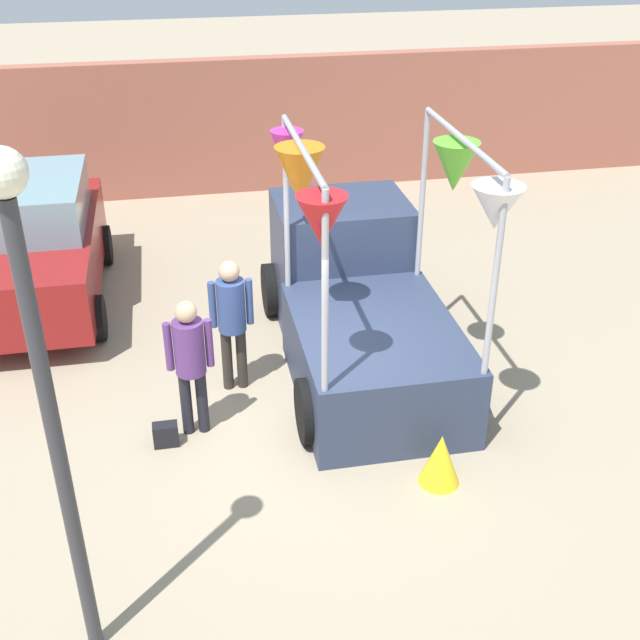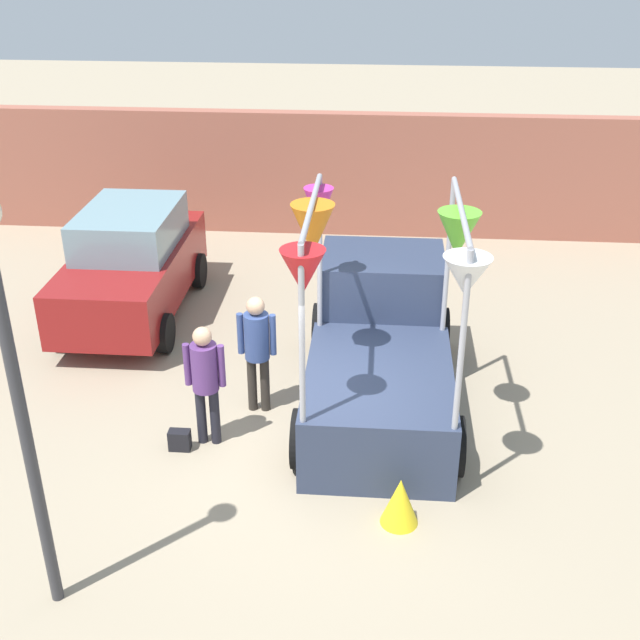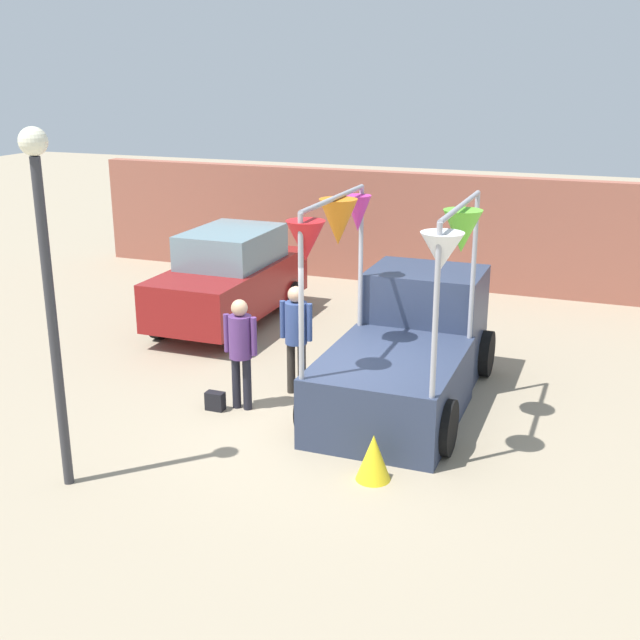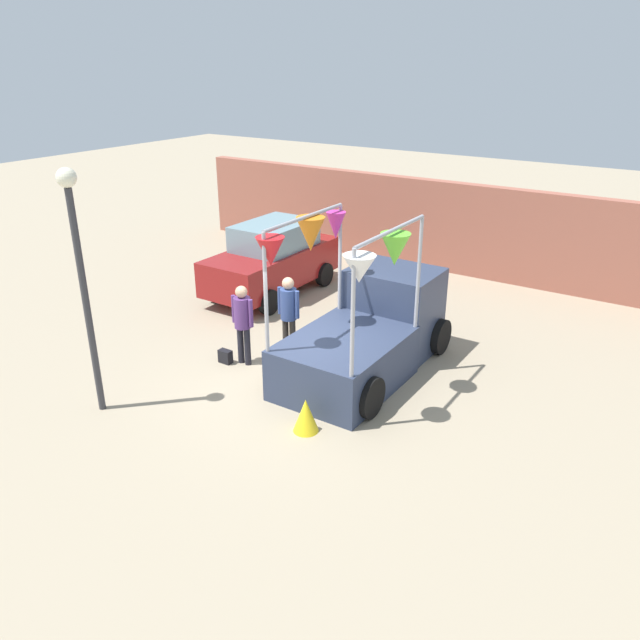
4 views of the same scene
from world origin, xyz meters
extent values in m
plane|color=gray|center=(0.00, 0.00, 0.00)|extent=(60.00, 60.00, 0.00)
cube|color=#2D3851|center=(0.82, 0.35, 0.50)|extent=(1.90, 2.60, 1.00)
cube|color=#2D3851|center=(0.82, 2.35, 0.90)|extent=(1.80, 1.40, 1.80)
cube|color=#8CB2C6|center=(0.82, 2.35, 1.35)|extent=(1.76, 1.37, 0.60)
cylinder|color=black|center=(-0.13, 2.70, 0.38)|extent=(0.22, 0.76, 0.76)
cylinder|color=black|center=(1.77, 2.70, 0.38)|extent=(0.22, 0.76, 0.76)
cylinder|color=black|center=(-0.13, -0.35, 0.38)|extent=(0.22, 0.76, 0.76)
cylinder|color=black|center=(1.77, -0.35, 0.38)|extent=(0.22, 0.76, 0.76)
cylinder|color=#A5A5AD|center=(-0.05, 1.57, 2.09)|extent=(0.07, 0.07, 2.19)
cylinder|color=#A5A5AD|center=(1.69, 1.57, 2.09)|extent=(0.07, 0.07, 2.19)
cylinder|color=#A5A5AD|center=(-0.05, -0.87, 2.09)|extent=(0.07, 0.07, 2.19)
cylinder|color=#A5A5AD|center=(1.69, -0.87, 2.09)|extent=(0.07, 0.07, 2.19)
cylinder|color=#A5A5AD|center=(-0.05, 0.35, 3.19)|extent=(0.07, 2.44, 0.07)
cylinder|color=#A5A5AD|center=(1.69, 0.35, 3.19)|extent=(0.07, 2.44, 0.07)
cone|color=red|center=(-0.05, -0.70, 2.81)|extent=(0.60, 0.60, 0.52)
cone|color=white|center=(1.69, -0.70, 2.82)|extent=(0.63, 0.63, 0.45)
cone|color=orange|center=(-0.05, 0.52, 2.83)|extent=(0.59, 0.59, 0.65)
cone|color=#66CC33|center=(1.69, 0.52, 2.83)|extent=(0.71, 0.71, 0.57)
cone|color=#D83399|center=(-0.05, 1.40, 2.81)|extent=(0.55, 0.55, 0.54)
cube|color=maroon|center=(-3.43, 3.66, 0.77)|extent=(1.70, 4.00, 0.90)
cube|color=#72939E|center=(-3.43, 3.81, 1.55)|extent=(1.50, 2.10, 0.66)
cylinder|color=black|center=(-2.58, 4.91, 0.32)|extent=(0.18, 0.64, 0.64)
cylinder|color=black|center=(-2.58, 2.41, 0.32)|extent=(0.18, 0.64, 0.64)
cylinder|color=black|center=(-1.48, 0.03, 0.41)|extent=(0.13, 0.13, 0.81)
cylinder|color=black|center=(-1.30, 0.03, 0.41)|extent=(0.13, 0.13, 0.81)
cylinder|color=#593372|center=(-1.39, 0.03, 1.13)|extent=(0.34, 0.34, 0.64)
sphere|color=tan|center=(-1.39, 0.03, 1.58)|extent=(0.24, 0.24, 0.24)
cylinder|color=#593372|center=(-1.61, 0.03, 1.16)|extent=(0.09, 0.09, 0.58)
cylinder|color=#593372|center=(-1.17, 0.03, 1.16)|extent=(0.09, 0.09, 0.58)
cylinder|color=#2D2823|center=(-0.94, 0.86, 0.42)|extent=(0.13, 0.13, 0.83)
cylinder|color=#2D2823|center=(-0.76, 0.86, 0.42)|extent=(0.13, 0.13, 0.83)
cylinder|color=#33477F|center=(-0.85, 0.86, 1.16)|extent=(0.34, 0.34, 0.66)
sphere|color=tan|center=(-0.85, 0.86, 1.61)|extent=(0.25, 0.25, 0.25)
cylinder|color=#33477F|center=(-1.07, 0.86, 1.19)|extent=(0.09, 0.09, 0.59)
cylinder|color=#33477F|center=(-0.63, 0.86, 1.19)|extent=(0.09, 0.09, 0.59)
cube|color=black|center=(-1.74, -0.17, 0.14)|extent=(0.28, 0.16, 0.28)
cylinder|color=#333338|center=(-2.39, -2.77, 1.99)|extent=(0.12, 0.12, 3.98)
sphere|color=#F2EDCC|center=(-2.39, -2.77, 4.14)|extent=(0.32, 0.32, 0.32)
cube|color=#9E5947|center=(0.00, 8.00, 1.30)|extent=(18.00, 0.36, 2.60)
cone|color=yellow|center=(1.09, -1.35, 0.30)|extent=(0.59, 0.59, 0.60)
camera|label=1|loc=(-1.40, -7.60, 5.70)|focal=45.00mm
camera|label=2|loc=(0.76, -8.56, 6.24)|focal=45.00mm
camera|label=3|loc=(3.65, -9.92, 4.91)|focal=45.00mm
camera|label=4|loc=(6.24, -8.76, 5.89)|focal=35.00mm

